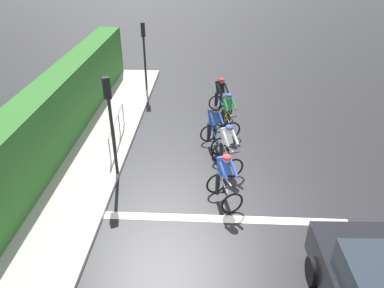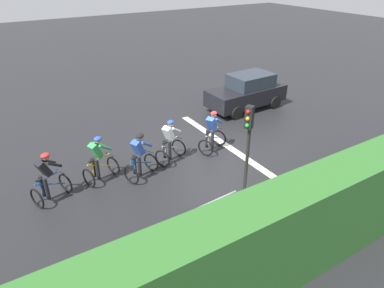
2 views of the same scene
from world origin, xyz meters
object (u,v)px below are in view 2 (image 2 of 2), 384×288
(cyclist_trailing, at_px, (212,133))
(car_black, at_px, (247,92))
(cyclist_mid, at_px, (140,158))
(pedestrian_railing_kerbside, at_px, (192,218))
(cyclist_lead, at_px, (48,179))
(cyclist_second, at_px, (99,161))
(cyclist_fourth, at_px, (170,143))
(traffic_light_near_crossing, at_px, (248,143))

(cyclist_trailing, height_order, car_black, car_black)
(cyclist_mid, bearing_deg, pedestrian_railing_kerbside, 178.58)
(cyclist_mid, bearing_deg, cyclist_lead, 84.46)
(cyclist_second, relative_size, cyclist_trailing, 1.00)
(pedestrian_railing_kerbside, bearing_deg, cyclist_lead, 36.62)
(cyclist_second, height_order, cyclist_fourth, same)
(cyclist_mid, relative_size, cyclist_trailing, 1.00)
(car_black, relative_size, pedestrian_railing_kerbside, 1.38)
(cyclist_second, bearing_deg, car_black, -73.28)
(cyclist_trailing, height_order, pedestrian_railing_kerbside, cyclist_trailing)
(cyclist_lead, distance_m, cyclist_second, 1.71)
(cyclist_second, relative_size, cyclist_mid, 1.00)
(traffic_light_near_crossing, bearing_deg, car_black, -40.31)
(cyclist_mid, bearing_deg, traffic_light_near_crossing, -147.55)
(cyclist_lead, relative_size, cyclist_second, 1.00)
(cyclist_trailing, bearing_deg, pedestrian_railing_kerbside, 139.56)
(traffic_light_near_crossing, bearing_deg, cyclist_second, 41.55)
(cyclist_fourth, bearing_deg, traffic_light_near_crossing, -170.42)
(cyclist_lead, height_order, traffic_light_near_crossing, traffic_light_near_crossing)
(cyclist_second, bearing_deg, cyclist_lead, 98.39)
(cyclist_trailing, bearing_deg, car_black, -55.48)
(cyclist_lead, bearing_deg, cyclist_mid, -95.54)
(traffic_light_near_crossing, bearing_deg, pedestrian_railing_kerbside, 101.59)
(cyclist_second, distance_m, cyclist_fourth, 2.65)
(cyclist_trailing, bearing_deg, traffic_light_near_crossing, 160.69)
(cyclist_lead, distance_m, traffic_light_near_crossing, 6.18)
(cyclist_mid, relative_size, car_black, 0.40)
(car_black, bearing_deg, cyclist_second, 106.72)
(cyclist_lead, xyz_separation_m, cyclist_second, (0.25, -1.69, 0.00))
(cyclist_mid, bearing_deg, cyclist_trailing, -84.86)
(cyclist_mid, bearing_deg, car_black, -66.94)
(cyclist_trailing, bearing_deg, cyclist_second, 86.81)
(cyclist_lead, bearing_deg, cyclist_fourth, -88.15)
(cyclist_fourth, bearing_deg, car_black, -65.58)
(cyclist_lead, bearing_deg, traffic_light_near_crossing, -124.69)
(cyclist_fourth, distance_m, cyclist_trailing, 1.80)
(cyclist_fourth, bearing_deg, cyclist_trailing, -94.42)
(cyclist_trailing, xyz_separation_m, traffic_light_near_crossing, (-3.42, 1.20, 1.43))
(cyclist_trailing, bearing_deg, cyclist_mid, 95.14)
(car_black, distance_m, pedestrian_railing_kerbside, 9.94)
(cyclist_second, height_order, cyclist_trailing, same)
(traffic_light_near_crossing, relative_size, pedestrian_railing_kerbside, 1.11)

